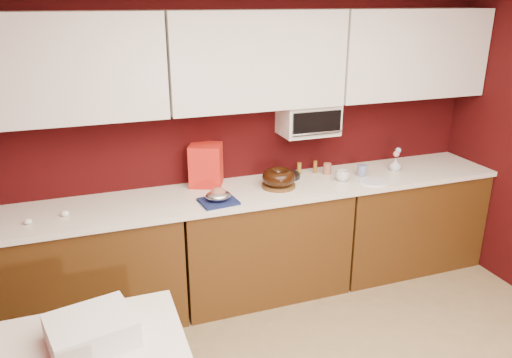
{
  "coord_description": "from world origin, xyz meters",
  "views": [
    {
      "loc": [
        -1.25,
        -1.41,
        2.27
      ],
      "look_at": [
        -0.09,
        1.84,
        1.02
      ],
      "focal_mm": 35.0,
      "sensor_mm": 36.0,
      "label": 1
    }
  ],
  "objects_px": {
    "bundt_cake": "(279,177)",
    "flower_vase": "(395,164)",
    "blue_jar": "(362,170)",
    "newspaper_stack": "(91,331)",
    "toaster_oven": "(308,119)",
    "coffee_mug": "(342,175)",
    "foil_ham_nest": "(218,196)",
    "pandoro_box": "(206,165)"
  },
  "relations": [
    {
      "from": "foil_ham_nest",
      "to": "flower_vase",
      "type": "height_order",
      "value": "flower_vase"
    },
    {
      "from": "bundt_cake",
      "to": "blue_jar",
      "type": "relative_size",
      "value": 2.75
    },
    {
      "from": "pandoro_box",
      "to": "newspaper_stack",
      "type": "distance_m",
      "value": 1.77
    },
    {
      "from": "bundt_cake",
      "to": "foil_ham_nest",
      "type": "xyz_separation_m",
      "value": [
        -0.52,
        -0.15,
        -0.03
      ]
    },
    {
      "from": "toaster_oven",
      "to": "coffee_mug",
      "type": "height_order",
      "value": "toaster_oven"
    },
    {
      "from": "bundt_cake",
      "to": "flower_vase",
      "type": "bearing_deg",
      "value": 1.67
    },
    {
      "from": "toaster_oven",
      "to": "flower_vase",
      "type": "relative_size",
      "value": 3.84
    },
    {
      "from": "foil_ham_nest",
      "to": "blue_jar",
      "type": "bearing_deg",
      "value": 7.12
    },
    {
      "from": "newspaper_stack",
      "to": "bundt_cake",
      "type": "bearing_deg",
      "value": 40.75
    },
    {
      "from": "coffee_mug",
      "to": "blue_jar",
      "type": "xyz_separation_m",
      "value": [
        0.21,
        0.05,
        -0.01
      ]
    },
    {
      "from": "bundt_cake",
      "to": "flower_vase",
      "type": "relative_size",
      "value": 2.19
    },
    {
      "from": "coffee_mug",
      "to": "flower_vase",
      "type": "xyz_separation_m",
      "value": [
        0.54,
        0.07,
        0.01
      ]
    },
    {
      "from": "bundt_cake",
      "to": "foil_ham_nest",
      "type": "distance_m",
      "value": 0.54
    },
    {
      "from": "toaster_oven",
      "to": "newspaper_stack",
      "type": "bearing_deg",
      "value": -141.02
    },
    {
      "from": "toaster_oven",
      "to": "bundt_cake",
      "type": "xyz_separation_m",
      "value": [
        -0.32,
        -0.18,
        -0.39
      ]
    },
    {
      "from": "bundt_cake",
      "to": "blue_jar",
      "type": "xyz_separation_m",
      "value": [
        0.74,
        0.01,
        -0.03
      ]
    },
    {
      "from": "toaster_oven",
      "to": "coffee_mug",
      "type": "relative_size",
      "value": 4.34
    },
    {
      "from": "bundt_cake",
      "to": "coffee_mug",
      "type": "xyz_separation_m",
      "value": [
        0.53,
        -0.04,
        -0.03
      ]
    },
    {
      "from": "pandoro_box",
      "to": "flower_vase",
      "type": "relative_size",
      "value": 2.79
    },
    {
      "from": "coffee_mug",
      "to": "blue_jar",
      "type": "relative_size",
      "value": 1.11
    },
    {
      "from": "toaster_oven",
      "to": "pandoro_box",
      "type": "distance_m",
      "value": 0.89
    },
    {
      "from": "foil_ham_nest",
      "to": "flower_vase",
      "type": "distance_m",
      "value": 1.61
    },
    {
      "from": "toaster_oven",
      "to": "pandoro_box",
      "type": "height_order",
      "value": "toaster_oven"
    },
    {
      "from": "foil_ham_nest",
      "to": "blue_jar",
      "type": "relative_size",
      "value": 1.98
    },
    {
      "from": "bundt_cake",
      "to": "coffee_mug",
      "type": "bearing_deg",
      "value": -4.57
    },
    {
      "from": "coffee_mug",
      "to": "blue_jar",
      "type": "distance_m",
      "value": 0.22
    },
    {
      "from": "bundt_cake",
      "to": "blue_jar",
      "type": "bearing_deg",
      "value": 0.84
    },
    {
      "from": "bundt_cake",
      "to": "coffee_mug",
      "type": "relative_size",
      "value": 2.47
    },
    {
      "from": "toaster_oven",
      "to": "newspaper_stack",
      "type": "xyz_separation_m",
      "value": [
        -1.77,
        -1.43,
        -0.56
      ]
    },
    {
      "from": "blue_jar",
      "to": "pandoro_box",
      "type": "bearing_deg",
      "value": 169.81
    },
    {
      "from": "bundt_cake",
      "to": "newspaper_stack",
      "type": "xyz_separation_m",
      "value": [
        -1.45,
        -1.25,
        -0.16
      ]
    },
    {
      "from": "newspaper_stack",
      "to": "blue_jar",
      "type": "bearing_deg",
      "value": 29.89
    },
    {
      "from": "bundt_cake",
      "to": "foil_ham_nest",
      "type": "height_order",
      "value": "bundt_cake"
    },
    {
      "from": "newspaper_stack",
      "to": "flower_vase",
      "type": "bearing_deg",
      "value": 26.87
    },
    {
      "from": "bundt_cake",
      "to": "blue_jar",
      "type": "distance_m",
      "value": 0.74
    },
    {
      "from": "blue_jar",
      "to": "newspaper_stack",
      "type": "bearing_deg",
      "value": -150.11
    },
    {
      "from": "pandoro_box",
      "to": "flower_vase",
      "type": "distance_m",
      "value": 1.61
    },
    {
      "from": "flower_vase",
      "to": "newspaper_stack",
      "type": "bearing_deg",
      "value": -153.13
    },
    {
      "from": "toaster_oven",
      "to": "blue_jar",
      "type": "xyz_separation_m",
      "value": [
        0.42,
        -0.17,
        -0.43
      ]
    },
    {
      "from": "foil_ham_nest",
      "to": "blue_jar",
      "type": "height_order",
      "value": "blue_jar"
    },
    {
      "from": "toaster_oven",
      "to": "bundt_cake",
      "type": "height_order",
      "value": "toaster_oven"
    },
    {
      "from": "bundt_cake",
      "to": "pandoro_box",
      "type": "xyz_separation_m",
      "value": [
        -0.51,
        0.24,
        0.08
      ]
    }
  ]
}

